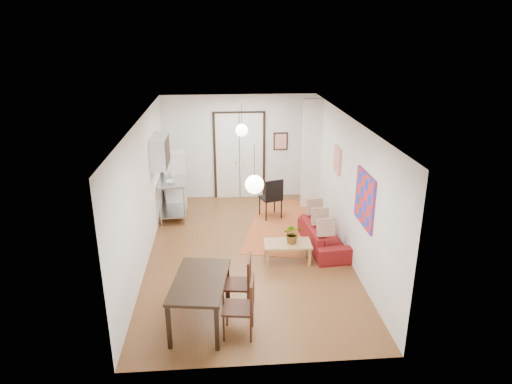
{
  "coord_description": "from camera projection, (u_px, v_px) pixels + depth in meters",
  "views": [
    {
      "loc": [
        -0.52,
        -8.81,
        4.62
      ],
      "look_at": [
        0.22,
        0.38,
        1.25
      ],
      "focal_mm": 32.0,
      "sensor_mm": 36.0,
      "label": 1
    }
  ],
  "objects": [
    {
      "name": "double_doors",
      "position": [
        239.0,
        156.0,
        12.7
      ],
      "size": [
        1.44,
        0.06,
        2.5
      ],
      "primitive_type": "cube",
      "color": "silver",
      "rests_on": "wall_back"
    },
    {
      "name": "soap_bottle",
      "position": [
        173.0,
        172.0,
        11.64
      ],
      "size": [
        0.1,
        0.1,
        0.21
      ],
      "primitive_type": "imported",
      "rotation": [
        0.0,
        0.0,
        0.04
      ],
      "color": "teal",
      "rests_on": "kitchen_counter"
    },
    {
      "name": "dining_chair_near",
      "position": [
        236.0,
        276.0,
        7.83
      ],
      "size": [
        0.54,
        0.71,
        0.99
      ],
      "rotation": [
        0.0,
        0.0,
        -1.71
      ],
      "color": "#371C11",
      "rests_on": "floor"
    },
    {
      "name": "wall_left",
      "position": [
        144.0,
        192.0,
        9.22
      ],
      "size": [
        0.02,
        7.0,
        2.9
      ],
      "primitive_type": "cube",
      "color": "white",
      "rests_on": "floor"
    },
    {
      "name": "print_left",
      "position": [
        156.0,
        144.0,
        10.93
      ],
      "size": [
        0.03,
        0.44,
        0.54
      ],
      "primitive_type": "cube",
      "color": "olive",
      "rests_on": "wall_left"
    },
    {
      "name": "wall_cabinet",
      "position": [
        160.0,
        151.0,
        10.49
      ],
      "size": [
        0.35,
        1.0,
        0.7
      ],
      "primitive_type": "cube",
      "color": "silver",
      "rests_on": "wall_left"
    },
    {
      "name": "fridge",
      "position": [
        175.0,
        180.0,
        12.12
      ],
      "size": [
        0.62,
        0.62,
        1.55
      ],
      "primitive_type": "cube",
      "rotation": [
        0.0,
        0.0,
        0.14
      ],
      "color": "silver",
      "rests_on": "floor"
    },
    {
      "name": "painting_popart",
      "position": [
        365.0,
        199.0,
        8.3
      ],
      "size": [
        0.05,
        1.0,
        1.0
      ],
      "primitive_type": "cube",
      "color": "red",
      "rests_on": "wall_right"
    },
    {
      "name": "black_side_chair",
      "position": [
        270.0,
        193.0,
        11.61
      ],
      "size": [
        0.61,
        0.62,
        1.05
      ],
      "rotation": [
        0.0,
        0.0,
        3.45
      ],
      "color": "black",
      "rests_on": "floor"
    },
    {
      "name": "stub_partition",
      "position": [
        312.0,
        155.0,
        11.91
      ],
      "size": [
        0.5,
        0.1,
        2.9
      ],
      "primitive_type": "cube",
      "color": "white",
      "rests_on": "floor"
    },
    {
      "name": "painting_abstract",
      "position": [
        337.0,
        160.0,
        10.16
      ],
      "size": [
        0.05,
        0.5,
        0.6
      ],
      "primitive_type": "cube",
      "color": "#F0E5C8",
      "rests_on": "wall_right"
    },
    {
      "name": "dining_chair_far",
      "position": [
        238.0,
        299.0,
        7.17
      ],
      "size": [
        0.54,
        0.71,
        0.99
      ],
      "rotation": [
        0.0,
        0.0,
        -1.71
      ],
      "color": "#371C11",
      "rests_on": "floor"
    },
    {
      "name": "ceiling",
      "position": [
        247.0,
        120.0,
        8.88
      ],
      "size": [
        4.2,
        7.0,
        0.02
      ],
      "primitive_type": "cube",
      "color": "silver",
      "rests_on": "wall_back"
    },
    {
      "name": "poster_back",
      "position": [
        281.0,
        141.0,
        12.66
      ],
      "size": [
        0.4,
        0.03,
        0.5
      ],
      "primitive_type": "cube",
      "color": "red",
      "rests_on": "wall_back"
    },
    {
      "name": "sofa",
      "position": [
        323.0,
        236.0,
        10.03
      ],
      "size": [
        0.86,
        1.87,
        0.53
      ],
      "primitive_type": "imported",
      "rotation": [
        0.0,
        0.0,
        1.65
      ],
      "color": "maroon",
      "rests_on": "floor"
    },
    {
      "name": "dining_table",
      "position": [
        200.0,
        285.0,
        7.31
      ],
      "size": [
        1.03,
        1.55,
        0.8
      ],
      "rotation": [
        0.0,
        0.0,
        -0.14
      ],
      "color": "black",
      "rests_on": "floor"
    },
    {
      "name": "wall_right",
      "position": [
        347.0,
        187.0,
        9.54
      ],
      "size": [
        0.02,
        7.0,
        2.9
      ],
      "primitive_type": "cube",
      "color": "white",
      "rests_on": "floor"
    },
    {
      "name": "kilim_rug",
      "position": [
        278.0,
        224.0,
        11.29
      ],
      "size": [
        2.05,
        3.63,
        0.01
      ],
      "primitive_type": "cube",
      "rotation": [
        0.0,
        0.0,
        -0.23
      ],
      "color": "#B75F2D",
      "rests_on": "floor"
    },
    {
      "name": "wall_back",
      "position": [
        239.0,
        147.0,
        12.66
      ],
      "size": [
        4.2,
        0.02,
        2.9
      ],
      "primitive_type": "cube",
      "color": "white",
      "rests_on": "floor"
    },
    {
      "name": "potted_plant",
      "position": [
        293.0,
        234.0,
        9.29
      ],
      "size": [
        0.38,
        0.33,
        0.42
      ],
      "primitive_type": "imported",
      "rotation": [
        0.0,
        0.0,
        -0.02
      ],
      "color": "#406F32",
      "rests_on": "coffee_table"
    },
    {
      "name": "wall_front",
      "position": [
        263.0,
        277.0,
        6.1
      ],
      "size": [
        4.2,
        0.02,
        2.9
      ],
      "primitive_type": "cube",
      "color": "white",
      "rests_on": "floor"
    },
    {
      "name": "coffee_table",
      "position": [
        287.0,
        245.0,
        9.37
      ],
      "size": [
        0.98,
        0.56,
        0.43
      ],
      "rotation": [
        0.0,
        0.0,
        -0.02
      ],
      "color": "tan",
      "rests_on": "floor"
    },
    {
      "name": "kitchen_counter",
      "position": [
        173.0,
        192.0,
        11.56
      ],
      "size": [
        0.7,
        1.33,
        1.0
      ],
      "rotation": [
        0.0,
        0.0,
        0.04
      ],
      "color": "#ADB1B2",
      "rests_on": "floor"
    },
    {
      "name": "bowl",
      "position": [
        171.0,
        182.0,
        11.15
      ],
      "size": [
        0.24,
        0.24,
        0.06
      ],
      "primitive_type": "imported",
      "rotation": [
        0.0,
        0.0,
        0.04
      ],
      "color": "beige",
      "rests_on": "kitchen_counter"
    },
    {
      "name": "pendant_back",
      "position": [
        242.0,
        130.0,
        10.98
      ],
      "size": [
        0.3,
        0.3,
        0.8
      ],
      "color": "white",
      "rests_on": "ceiling"
    },
    {
      "name": "floor",
      "position": [
        247.0,
        252.0,
        9.88
      ],
      "size": [
        7.0,
        7.0,
        0.0
      ],
      "primitive_type": "plane",
      "color": "brown",
      "rests_on": "ground"
    },
    {
      "name": "pendant_front",
      "position": [
        254.0,
        184.0,
        7.23
      ],
      "size": [
        0.3,
        0.3,
        0.8
      ],
      "color": "white",
      "rests_on": "ceiling"
    }
  ]
}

